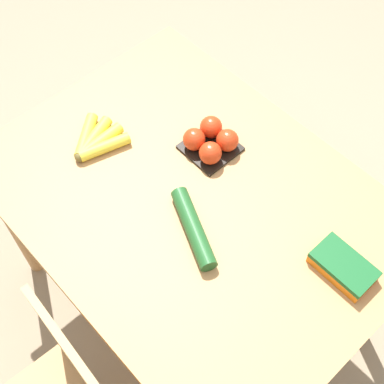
% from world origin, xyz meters
% --- Properties ---
extents(ground_plane, '(12.00, 12.00, 0.00)m').
position_xyz_m(ground_plane, '(0.00, 0.00, 0.00)').
color(ground_plane, gray).
extents(dining_table, '(1.25, 0.92, 0.78)m').
position_xyz_m(dining_table, '(0.00, 0.00, 0.67)').
color(dining_table, '#B27F4C').
rests_on(dining_table, ground_plane).
extents(banana_bunch, '(0.18, 0.18, 0.04)m').
position_xyz_m(banana_bunch, '(0.36, 0.09, 0.80)').
color(banana_bunch, brown).
rests_on(banana_bunch, dining_table).
extents(tomato_pack, '(0.16, 0.16, 0.08)m').
position_xyz_m(tomato_pack, '(0.10, -0.17, 0.82)').
color(tomato_pack, black).
rests_on(tomato_pack, dining_table).
extents(carrot_bag, '(0.17, 0.10, 0.05)m').
position_xyz_m(carrot_bag, '(-0.46, -0.14, 0.81)').
color(carrot_bag, orange).
rests_on(carrot_bag, dining_table).
extents(cucumber_near, '(0.26, 0.15, 0.05)m').
position_xyz_m(cucumber_near, '(-0.09, 0.08, 0.80)').
color(cucumber_near, '#1E5123').
rests_on(cucumber_near, dining_table).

